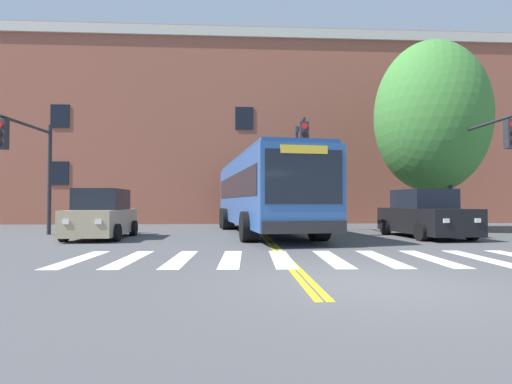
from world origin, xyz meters
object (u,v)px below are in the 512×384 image
Objects in this scene: car_tan_near_lane at (102,216)px; car_white_behind_bus at (247,211)px; traffic_light_far_corner at (30,155)px; traffic_light_near_corner at (475,155)px; street_tree_curbside_large at (432,117)px; traffic_light_overhead at (300,156)px; car_black_far_lane at (425,215)px; city_bus at (263,192)px.

car_tan_near_lane is 12.97m from car_white_behind_bus.
traffic_light_far_corner reaches higher than car_tan_near_lane.
car_white_behind_bus is 0.79× the size of traffic_light_near_corner.
street_tree_curbside_large reaches higher than car_white_behind_bus.
traffic_light_far_corner is (-17.18, 0.21, -0.12)m from traffic_light_near_corner.
traffic_light_near_corner is at bearing -12.89° from traffic_light_overhead.
traffic_light_far_corner is 17.12m from street_tree_curbside_large.
car_white_behind_bus is (-6.35, 11.83, -0.05)m from car_black_far_lane.
street_tree_curbside_large is at bearing 5.43° from city_bus.
car_tan_near_lane is at bearing -116.14° from car_white_behind_bus.
traffic_light_near_corner is (8.24, -1.90, 1.45)m from city_bus.
traffic_light_overhead reaches higher than city_bus.
car_black_far_lane is (5.96, -2.35, -0.94)m from city_bus.
city_bus is at bearing 10.73° from traffic_light_far_corner.
car_white_behind_bus is 10.34m from traffic_light_overhead.
traffic_light_overhead reaches higher than car_white_behind_bus.
traffic_light_overhead is at bearing -79.03° from car_white_behind_bus.
traffic_light_near_corner is at bearing -82.15° from street_tree_curbside_large.
street_tree_curbside_large is (13.97, 2.91, 4.42)m from car_tan_near_lane.
traffic_light_overhead is (10.47, 1.33, 0.21)m from traffic_light_far_corner.
street_tree_curbside_large reaches higher than city_bus.
traffic_light_overhead reaches higher than traffic_light_far_corner.
traffic_light_overhead is (1.91, -9.85, 2.52)m from car_white_behind_bus.
car_black_far_lane is 5.45m from traffic_light_overhead.
car_white_behind_bus is 0.79× the size of traffic_light_overhead.
city_bus is at bearing 166.53° from traffic_light_overhead.
car_white_behind_bus is at bearing 118.20° from car_black_far_lane.
traffic_light_near_corner is (14.33, 0.26, 2.37)m from car_tan_near_lane.
traffic_light_far_corner is at bearing 170.58° from car_tan_near_lane.
car_white_behind_bus is at bearing 100.97° from traffic_light_overhead.
traffic_light_near_corner reaches higher than car_tan_near_lane.
car_tan_near_lane is 0.44× the size of street_tree_curbside_large.
street_tree_curbside_large is at bearing 97.85° from traffic_light_near_corner.
car_black_far_lane is at bearing -61.80° from car_white_behind_bus.
traffic_light_overhead is 0.55× the size of street_tree_curbside_large.
car_black_far_lane is 0.99× the size of traffic_light_far_corner.
street_tree_curbside_large is at bearing 58.41° from car_black_far_lane.
car_black_far_lane is 0.93× the size of traffic_light_overhead.
traffic_light_overhead is 6.73m from street_tree_curbside_large.
car_white_behind_bus is 0.84× the size of traffic_light_far_corner.
city_bus reaches higher than car_white_behind_bus.
city_bus is 8.58m from traffic_light_near_corner.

